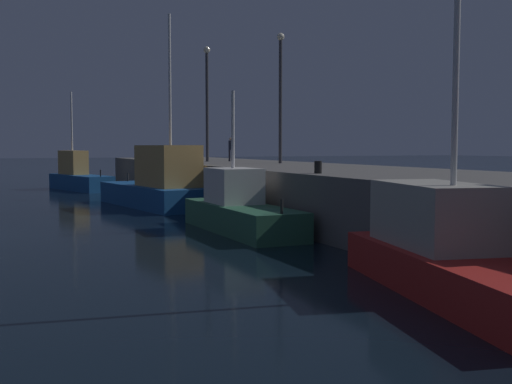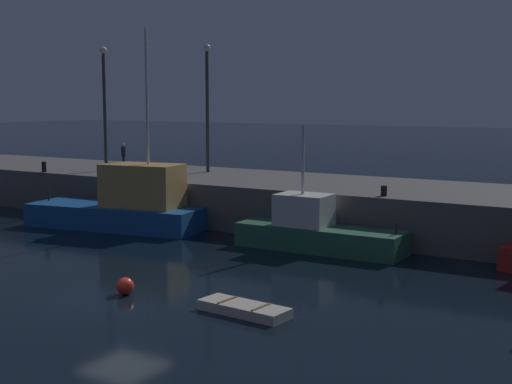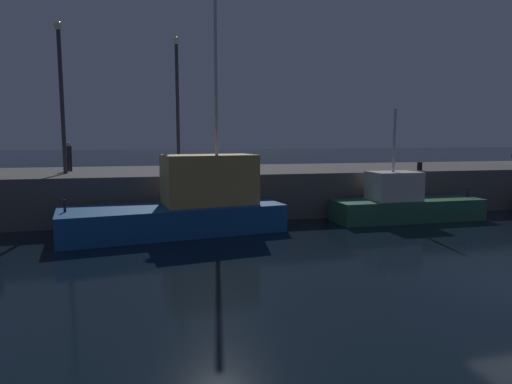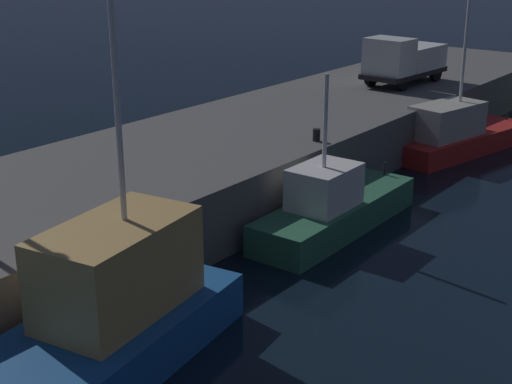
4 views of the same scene
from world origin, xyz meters
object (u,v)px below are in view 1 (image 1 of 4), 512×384
at_px(dockworker, 231,148).
at_px(bollard_central, 318,167).
at_px(fishing_boat_orange, 240,210).
at_px(lamp_post_east, 280,87).
at_px(fishing_trawler_red, 451,253).
at_px(lamp_post_west, 207,94).
at_px(fishing_boat_white, 160,185).
at_px(bollard_west, 158,156).
at_px(fishing_boat_blue, 79,177).

relative_size(dockworker, bollard_central, 3.42).
height_order(fishing_boat_orange, lamp_post_east, lamp_post_east).
xyz_separation_m(fishing_trawler_red, fishing_boat_orange, (-11.51, -0.49, -0.08)).
height_order(lamp_post_west, bollard_central, lamp_post_west).
xyz_separation_m(fishing_boat_white, bollard_west, (-8.24, 2.07, 1.43)).
bearing_deg(dockworker, lamp_post_east, 8.06).
distance_m(fishing_trawler_red, bollard_west, 30.64).
height_order(fishing_boat_orange, dockworker, fishing_boat_orange).
distance_m(dockworker, bollard_central, 19.28).
relative_size(fishing_boat_blue, bollard_west, 12.47).
bearing_deg(dockworker, fishing_boat_white, -47.72).
bearing_deg(fishing_boat_blue, lamp_post_east, 30.63).
distance_m(fishing_boat_white, lamp_post_east, 9.10).
bearing_deg(fishing_boat_blue, lamp_post_west, 34.46).
bearing_deg(bollard_central, fishing_trawler_red, -10.52).
height_order(fishing_trawler_red, lamp_post_west, lamp_post_west).
height_order(fishing_trawler_red, lamp_post_east, lamp_post_east).
distance_m(fishing_boat_white, bollard_central, 13.39).
bearing_deg(fishing_trawler_red, bollard_west, 177.62).
bearing_deg(dockworker, fishing_boat_blue, -139.33).
distance_m(fishing_boat_orange, bollard_central, 3.60).
bearing_deg(bollard_central, fishing_boat_blue, -170.73).
distance_m(fishing_boat_white, dockworker, 8.84).
height_order(fishing_trawler_red, bollard_central, fishing_trawler_red).
bearing_deg(fishing_boat_white, fishing_trawler_red, 2.05).
bearing_deg(fishing_boat_blue, dockworker, 40.67).
height_order(fishing_boat_white, lamp_post_east, fishing_boat_white).
relative_size(fishing_boat_blue, lamp_post_west, 1.04).
bearing_deg(fishing_boat_blue, fishing_trawler_red, 4.49).
relative_size(fishing_trawler_red, lamp_post_west, 1.12).
bearing_deg(bollard_central, lamp_post_east, 160.12).
xyz_separation_m(lamp_post_west, bollard_central, (18.80, -2.18, -4.16)).
distance_m(fishing_trawler_red, dockworker, 28.76).
distance_m(fishing_trawler_red, lamp_post_west, 28.89).
distance_m(fishing_boat_blue, lamp_post_west, 13.45).
bearing_deg(bollard_west, fishing_boat_white, -14.10).
distance_m(dockworker, bollard_west, 4.98).
bearing_deg(bollard_west, fishing_boat_blue, -150.45).
bearing_deg(fishing_boat_orange, bollard_west, 174.71).
bearing_deg(bollard_central, dockworker, 168.47).
height_order(fishing_trawler_red, bollard_west, fishing_trawler_red).
bearing_deg(fishing_boat_blue, fishing_boat_white, 7.91).
height_order(lamp_post_east, bollard_west, lamp_post_east).
distance_m(fishing_trawler_red, lamp_post_east, 23.84).
height_order(fishing_boat_white, lamp_post_west, fishing_boat_white).
distance_m(lamp_post_east, bollard_central, 14.42).
bearing_deg(dockworker, bollard_central, -11.53).
bearing_deg(fishing_boat_orange, fishing_trawler_red, 2.46).
height_order(fishing_boat_orange, bollard_central, fishing_boat_orange).
bearing_deg(lamp_post_east, dockworker, -171.94).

